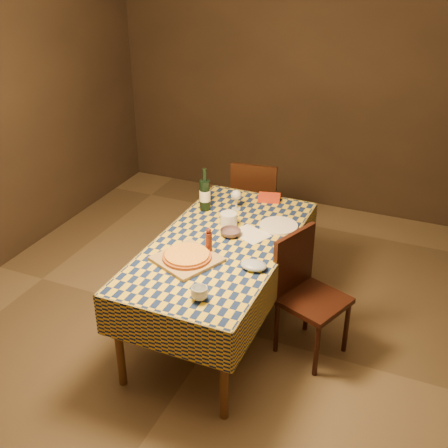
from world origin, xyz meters
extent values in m
plane|color=brown|center=(0.00, 0.00, 0.00)|extent=(5.00, 5.00, 0.00)
cube|color=#34271D|center=(0.00, 2.50, 1.35)|extent=(4.50, 0.10, 2.70)
cylinder|color=brown|center=(-0.38, -0.83, 0.38)|extent=(0.06, 0.06, 0.75)
cylinder|color=brown|center=(0.38, -0.83, 0.38)|extent=(0.06, 0.06, 0.75)
cylinder|color=brown|center=(-0.38, 0.83, 0.38)|extent=(0.06, 0.06, 0.75)
cylinder|color=brown|center=(0.38, 0.83, 0.38)|extent=(0.06, 0.06, 0.75)
cube|color=brown|center=(0.00, 0.00, 0.74)|extent=(0.90, 1.80, 0.03)
cube|color=olive|center=(0.00, 0.00, 0.76)|extent=(0.92, 1.82, 0.02)
cube|color=olive|center=(0.00, -0.92, 0.62)|extent=(0.94, 0.01, 0.30)
cube|color=olive|center=(0.00, 0.92, 0.62)|extent=(0.94, 0.01, 0.30)
cube|color=olive|center=(-0.47, 0.00, 0.62)|extent=(0.01, 1.84, 0.30)
cube|color=olive|center=(0.47, 0.00, 0.62)|extent=(0.01, 1.84, 0.30)
cube|color=#AA8750|center=(-0.12, -0.32, 0.78)|extent=(0.50, 0.50, 0.02)
cylinder|color=#9D4A1A|center=(-0.12, -0.32, 0.80)|extent=(0.37, 0.37, 0.02)
cylinder|color=orange|center=(-0.12, -0.32, 0.82)|extent=(0.33, 0.33, 0.01)
cylinder|color=#4C1911|center=(-0.02, -0.17, 0.85)|extent=(0.06, 0.06, 0.16)
sphere|color=#4C1911|center=(-0.02, -0.17, 0.95)|extent=(0.04, 0.04, 0.04)
imported|color=#574149|center=(0.02, 0.12, 0.79)|extent=(0.18, 0.18, 0.05)
cylinder|color=silver|center=(-0.11, 0.55, 0.77)|extent=(0.08, 0.08, 0.01)
cylinder|color=silver|center=(-0.11, 0.55, 0.81)|extent=(0.01, 0.01, 0.08)
sphere|color=silver|center=(-0.11, 0.55, 0.90)|extent=(0.08, 0.08, 0.08)
ellipsoid|color=#3A0711|center=(-0.11, 0.55, 0.89)|extent=(0.05, 0.05, 0.03)
cylinder|color=black|center=(-0.34, 0.45, 0.90)|extent=(0.10, 0.10, 0.25)
cylinder|color=black|center=(-0.34, 0.45, 1.07)|extent=(0.04, 0.04, 0.10)
cylinder|color=#ECE4C9|center=(-0.34, 0.45, 0.90)|extent=(0.10, 0.10, 0.09)
cylinder|color=white|center=(-0.05, 0.26, 0.82)|extent=(0.16, 0.16, 0.11)
cube|color=red|center=(0.08, 0.82, 0.79)|extent=(0.21, 0.17, 0.05)
cylinder|color=white|center=(0.30, 0.40, 0.78)|extent=(0.38, 0.38, 0.02)
imported|color=silver|center=(0.16, -0.69, 0.81)|extent=(0.14, 0.14, 0.09)
cube|color=white|center=(0.15, 0.20, 0.77)|extent=(0.32, 0.29, 0.00)
ellipsoid|color=#98AAC3|center=(0.34, -0.23, 0.80)|extent=(0.21, 0.17, 0.05)
cube|color=black|center=(-0.20, 1.33, 0.45)|extent=(0.48, 0.48, 0.04)
cube|color=black|center=(-0.18, 1.13, 0.70)|extent=(0.42, 0.09, 0.46)
cylinder|color=black|center=(-0.05, 1.53, 0.21)|extent=(0.04, 0.04, 0.43)
cylinder|color=black|center=(-0.41, 1.48, 0.21)|extent=(0.04, 0.04, 0.43)
cylinder|color=black|center=(0.00, 1.17, 0.21)|extent=(0.04, 0.04, 0.43)
cylinder|color=black|center=(-0.36, 1.12, 0.21)|extent=(0.04, 0.04, 0.43)
cube|color=black|center=(0.71, 0.01, 0.45)|extent=(0.54, 0.54, 0.04)
cube|color=black|center=(0.52, 0.08, 0.70)|extent=(0.19, 0.40, 0.46)
cylinder|color=black|center=(0.81, -0.22, 0.21)|extent=(0.04, 0.04, 0.43)
cylinder|color=black|center=(0.94, 0.11, 0.21)|extent=(0.04, 0.04, 0.43)
cylinder|color=black|center=(0.48, -0.09, 0.21)|extent=(0.04, 0.04, 0.43)
cylinder|color=black|center=(0.61, 0.24, 0.21)|extent=(0.04, 0.04, 0.43)
camera|label=1|loc=(1.41, -3.24, 2.79)|focal=45.00mm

